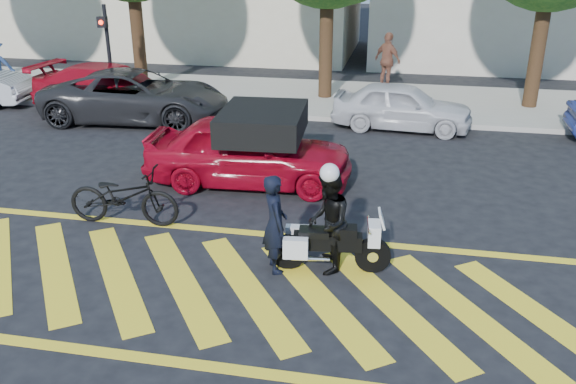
% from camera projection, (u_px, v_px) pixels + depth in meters
% --- Properties ---
extents(ground, '(90.00, 90.00, 0.00)m').
position_uv_depth(ground, '(218.00, 286.00, 9.57)').
color(ground, black).
rests_on(ground, ground).
extents(sidewalk, '(60.00, 5.00, 0.15)m').
position_uv_depth(sidewalk, '(325.00, 99.00, 20.40)').
color(sidewalk, '#9E998E').
rests_on(sidewalk, ground).
extents(crosswalk, '(12.33, 4.00, 0.01)m').
position_uv_depth(crosswalk, '(215.00, 285.00, 9.58)').
color(crosswalk, yellow).
rests_on(crosswalk, ground).
extents(signal_pole, '(0.28, 0.43, 3.20)m').
position_uv_depth(signal_pole, '(107.00, 47.00, 18.81)').
color(signal_pole, black).
rests_on(signal_pole, ground).
extents(officer_bike, '(0.61, 0.71, 1.65)m').
position_uv_depth(officer_bike, '(275.00, 223.00, 9.75)').
color(officer_bike, black).
rests_on(officer_bike, ground).
extents(bicycle, '(2.16, 0.84, 1.12)m').
position_uv_depth(bicycle, '(124.00, 196.00, 11.45)').
color(bicycle, black).
rests_on(bicycle, ground).
extents(police_motorcycle, '(1.97, 0.66, 0.87)m').
position_uv_depth(police_motorcycle, '(328.00, 244.00, 9.86)').
color(police_motorcycle, black).
rests_on(police_motorcycle, ground).
extents(officer_moto, '(0.73, 0.89, 1.71)m').
position_uv_depth(officer_moto, '(328.00, 222.00, 9.72)').
color(officer_moto, black).
rests_on(officer_moto, ground).
extents(red_convertible, '(4.59, 2.07, 1.53)m').
position_uv_depth(red_convertible, '(249.00, 151.00, 13.26)').
color(red_convertible, '#A1071C').
rests_on(red_convertible, ground).
extents(parked_left, '(5.27, 2.59, 1.48)m').
position_uv_depth(parked_left, '(113.00, 90.00, 18.72)').
color(parked_left, '#9D0919').
rests_on(parked_left, ground).
extents(parked_mid_left, '(5.57, 2.89, 1.50)m').
position_uv_depth(parked_mid_left, '(136.00, 96.00, 17.94)').
color(parked_mid_left, black).
rests_on(parked_mid_left, ground).
extents(parked_mid_right, '(4.00, 1.86, 1.33)m').
position_uv_depth(parked_mid_right, '(402.00, 106.00, 17.18)').
color(parked_mid_right, silver).
rests_on(parked_mid_right, ground).
extents(pedestrian_right, '(1.16, 1.08, 1.91)m').
position_uv_depth(pedestrian_right, '(388.00, 60.00, 21.21)').
color(pedestrian_right, brown).
rests_on(pedestrian_right, sidewalk).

